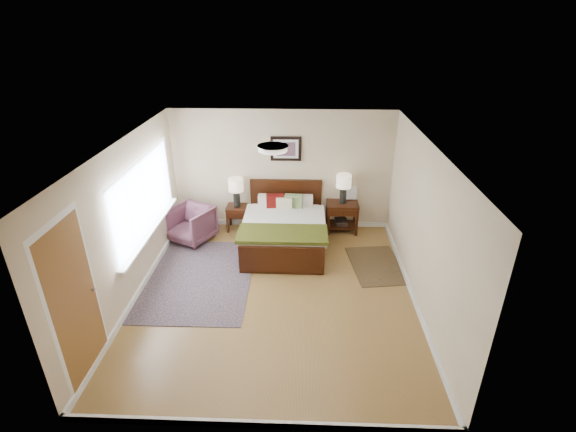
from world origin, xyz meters
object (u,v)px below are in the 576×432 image
object	(u,v)px
nightstand_left	(237,212)
lamp_right	(344,184)
bed	(284,225)
rug_persian	(199,278)
nightstand_right	(342,214)
lamp_left	(236,188)
armchair	(191,224)

from	to	relation	value
nightstand_left	lamp_right	bearing A→B (deg)	0.51
bed	rug_persian	size ratio (longest dim) A/B	0.77
bed	nightstand_right	bearing A→B (deg)	31.10
nightstand_left	lamp_right	distance (m)	2.28
nightstand_left	lamp_left	bearing A→B (deg)	90.00
nightstand_left	bed	bearing A→B (deg)	-34.83
bed	armchair	bearing A→B (deg)	173.80
nightstand_left	rug_persian	bearing A→B (deg)	-102.53
nightstand_left	armchair	xyz separation A→B (m)	(-0.86, -0.50, -0.05)
lamp_left	rug_persian	world-z (taller)	lamp_left
lamp_left	armchair	distance (m)	1.17
bed	nightstand_left	size ratio (longest dim) A/B	3.68
nightstand_right	armchair	size ratio (longest dim) A/B	0.82
lamp_left	rug_persian	xyz separation A→B (m)	(-0.41, -1.88, -0.94)
nightstand_left	armchair	world-z (taller)	armchair
rug_persian	nightstand_right	bearing A→B (deg)	35.29
bed	rug_persian	world-z (taller)	bed
nightstand_left	nightstand_right	size ratio (longest dim) A/B	0.82
nightstand_left	lamp_left	xyz separation A→B (m)	(0.00, 0.02, 0.54)
nightstand_right	lamp_left	bearing A→B (deg)	179.61
bed	nightstand_right	world-z (taller)	bed
lamp_right	armchair	world-z (taller)	lamp_right
lamp_right	nightstand_right	bearing A→B (deg)	-90.00
rug_persian	nightstand_left	bearing A→B (deg)	77.18
nightstand_right	lamp_right	bearing A→B (deg)	90.00
lamp_left	armchair	xyz separation A→B (m)	(-0.86, -0.52, -0.59)
nightstand_right	lamp_left	world-z (taller)	lamp_left
bed	nightstand_right	xyz separation A→B (m)	(1.18, 0.71, -0.09)
nightstand_right	rug_persian	bearing A→B (deg)	-144.42
bed	nightstand_left	distance (m)	1.24
nightstand_right	rug_persian	distance (m)	3.22
bed	armchair	xyz separation A→B (m)	(-1.88, 0.20, -0.13)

